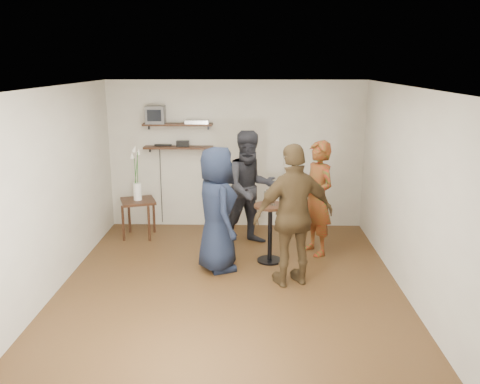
% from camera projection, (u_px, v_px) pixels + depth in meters
% --- Properties ---
extents(room, '(4.58, 5.08, 2.68)m').
position_uv_depth(room, '(230.00, 189.00, 6.55)').
color(room, '#412715').
rests_on(room, ground).
extents(shelf_upper, '(1.20, 0.25, 0.04)m').
position_uv_depth(shelf_upper, '(178.00, 124.00, 8.73)').
color(shelf_upper, black).
rests_on(shelf_upper, room).
extents(shelf_lower, '(1.20, 0.25, 0.04)m').
position_uv_depth(shelf_lower, '(178.00, 147.00, 8.83)').
color(shelf_lower, black).
rests_on(shelf_lower, room).
extents(crt_monitor, '(0.32, 0.30, 0.30)m').
position_uv_depth(crt_monitor, '(156.00, 115.00, 8.70)').
color(crt_monitor, '#59595B').
rests_on(crt_monitor, shelf_upper).
extents(dvd_deck, '(0.40, 0.24, 0.06)m').
position_uv_depth(dvd_deck, '(197.00, 122.00, 8.71)').
color(dvd_deck, silver).
rests_on(dvd_deck, shelf_upper).
extents(radio, '(0.22, 0.10, 0.10)m').
position_uv_depth(radio, '(183.00, 144.00, 8.81)').
color(radio, black).
rests_on(radio, shelf_lower).
extents(power_strip, '(0.30, 0.05, 0.03)m').
position_uv_depth(power_strip, '(163.00, 145.00, 8.88)').
color(power_strip, black).
rests_on(power_strip, shelf_lower).
extents(side_table, '(0.69, 0.69, 0.65)m').
position_uv_depth(side_table, '(138.00, 206.00, 8.55)').
color(side_table, black).
rests_on(side_table, room).
extents(vase_lilies, '(0.19, 0.19, 0.94)m').
position_uv_depth(vase_lilies, '(137.00, 183.00, 8.44)').
color(vase_lilies, white).
rests_on(vase_lilies, side_table).
extents(drinks_table, '(0.48, 0.48, 0.88)m').
position_uv_depth(drinks_table, '(270.00, 225.00, 7.46)').
color(drinks_table, black).
rests_on(drinks_table, room).
extents(wine_glass_fl, '(0.07, 0.07, 0.21)m').
position_uv_depth(wine_glass_fl, '(266.00, 196.00, 7.32)').
color(wine_glass_fl, silver).
rests_on(wine_glass_fl, drinks_table).
extents(wine_glass_fr, '(0.06, 0.06, 0.19)m').
position_uv_depth(wine_glass_fr, '(274.00, 197.00, 7.33)').
color(wine_glass_fr, silver).
rests_on(wine_glass_fr, drinks_table).
extents(wine_glass_bl, '(0.07, 0.07, 0.21)m').
position_uv_depth(wine_glass_bl, '(269.00, 194.00, 7.42)').
color(wine_glass_bl, silver).
rests_on(wine_glass_bl, drinks_table).
extents(wine_glass_br, '(0.06, 0.06, 0.19)m').
position_uv_depth(wine_glass_br, '(272.00, 196.00, 7.36)').
color(wine_glass_br, silver).
rests_on(wine_glass_br, drinks_table).
extents(person_plaid, '(0.67, 0.76, 1.76)m').
position_uv_depth(person_plaid, '(317.00, 198.00, 7.72)').
color(person_plaid, red).
rests_on(person_plaid, room).
extents(person_dark, '(1.10, 0.98, 1.86)m').
position_uv_depth(person_dark, '(250.00, 189.00, 8.12)').
color(person_dark, black).
rests_on(person_dark, room).
extents(person_navy, '(0.84, 1.01, 1.78)m').
position_uv_depth(person_navy, '(217.00, 209.00, 7.11)').
color(person_navy, black).
rests_on(person_navy, room).
extents(person_brown, '(1.20, 0.82, 1.90)m').
position_uv_depth(person_brown, '(294.00, 216.00, 6.62)').
color(person_brown, '#44321D').
rests_on(person_brown, room).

